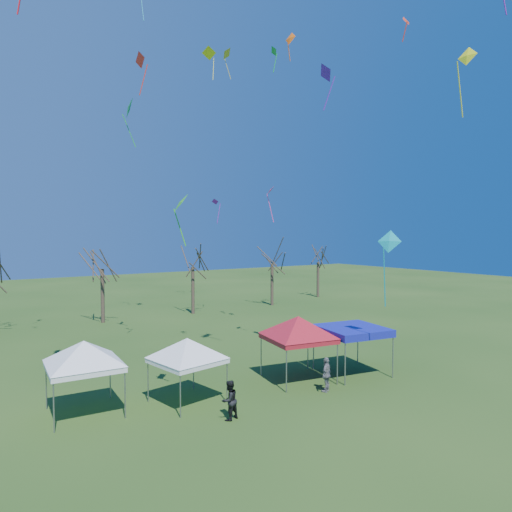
{
  "coord_description": "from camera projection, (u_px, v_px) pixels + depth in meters",
  "views": [
    {
      "loc": [
        -13.17,
        -15.3,
        7.63
      ],
      "look_at": [
        -0.85,
        3.0,
        6.56
      ],
      "focal_mm": 32.0,
      "sensor_mm": 36.0,
      "label": 1
    }
  ],
  "objects": [
    {
      "name": "kite_27",
      "position": [
        326.0,
        73.0,
        24.58
      ],
      "size": [
        0.85,
        1.19,
        2.64
      ],
      "rotation": [
        0.0,
        0.0,
        1.34
      ],
      "color": "#5218AB",
      "rests_on": "ground"
    },
    {
      "name": "kite_25",
      "position": [
        406.0,
        21.0,
        25.79
      ],
      "size": [
        0.7,
        0.46,
        1.49
      ],
      "rotation": [
        0.0,
        0.0,
        0.09
      ],
      "color": "red",
      "rests_on": "ground"
    },
    {
      "name": "kite_15",
      "position": [
        290.0,
        38.0,
        30.09
      ],
      "size": [
        0.47,
        0.94,
        1.88
      ],
      "rotation": [
        0.0,
        0.0,
        4.86
      ],
      "color": "#FF610D",
      "rests_on": "ground"
    },
    {
      "name": "kite_1",
      "position": [
        180.0,
        203.0,
        18.64
      ],
      "size": [
        0.95,
        1.16,
        2.22
      ],
      "rotation": [
        0.0,
        0.0,
        4.41
      ],
      "color": "green",
      "rests_on": "ground"
    },
    {
      "name": "tent_white_mid",
      "position": [
        187.0,
        342.0,
        20.55
      ],
      "size": [
        3.79,
        3.79,
        3.39
      ],
      "rotation": [
        0.0,
        0.0,
        0.18
      ],
      "color": "gray",
      "rests_on": "ground"
    },
    {
      "name": "tent_white_west",
      "position": [
        84.0,
        346.0,
        19.21
      ],
      "size": [
        4.1,
        4.1,
        3.62
      ],
      "rotation": [
        0.0,
        0.0,
        -0.06
      ],
      "color": "gray",
      "rests_on": "ground"
    },
    {
      "name": "tree_4",
      "position": [
        272.0,
        249.0,
        48.55
      ],
      "size": [
        3.58,
        3.58,
        7.89
      ],
      "color": "#3D2D21",
      "rests_on": "ground"
    },
    {
      "name": "kite_11",
      "position": [
        129.0,
        108.0,
        28.82
      ],
      "size": [
        1.0,
        1.49,
        3.09
      ],
      "rotation": [
        0.0,
        0.0,
        4.38
      ],
      "color": "#179B19",
      "rests_on": "ground"
    },
    {
      "name": "tree_5",
      "position": [
        318.0,
        250.0,
        54.94
      ],
      "size": [
        3.39,
        3.39,
        7.46
      ],
      "color": "#3D2D21",
      "rests_on": "ground"
    },
    {
      "name": "tree_2",
      "position": [
        102.0,
        250.0,
        38.96
      ],
      "size": [
        3.71,
        3.71,
        8.18
      ],
      "color": "#3D2D21",
      "rests_on": "ground"
    },
    {
      "name": "kite_6",
      "position": [
        226.0,
        54.0,
        44.42
      ],
      "size": [
        1.55,
        1.47,
        3.01
      ],
      "rotation": [
        0.0,
        0.0,
        3.81
      ],
      "color": "yellow",
      "rests_on": "ground"
    },
    {
      "name": "person_dark",
      "position": [
        229.0,
        400.0,
        18.69
      ],
      "size": [
        0.92,
        0.8,
        1.63
      ],
      "primitive_type": "imported",
      "rotation": [
        0.0,
        0.0,
        3.4
      ],
      "color": "black",
      "rests_on": "ground"
    },
    {
      "name": "tent_blue",
      "position": [
        352.0,
        331.0,
        24.85
      ],
      "size": [
        3.77,
        3.77,
        2.56
      ],
      "rotation": [
        0.0,
        0.0,
        -0.17
      ],
      "color": "gray",
      "rests_on": "ground"
    },
    {
      "name": "kite_3",
      "position": [
        209.0,
        53.0,
        44.1
      ],
      "size": [
        1.7,
        1.6,
        3.33
      ],
      "rotation": [
        0.0,
        0.0,
        2.53
      ],
      "color": "yellow",
      "rests_on": "ground"
    },
    {
      "name": "person_grey",
      "position": [
        326.0,
        374.0,
        22.03
      ],
      "size": [
        1.06,
        0.83,
        1.68
      ],
      "primitive_type": "imported",
      "rotation": [
        0.0,
        0.0,
        3.64
      ],
      "color": "slate",
      "rests_on": "ground"
    },
    {
      "name": "kite_17",
      "position": [
        270.0,
        191.0,
        30.28
      ],
      "size": [
        0.96,
        1.0,
        2.48
      ],
      "rotation": [
        0.0,
        0.0,
        4.03
      ],
      "color": "#F4369E",
      "rests_on": "ground"
    },
    {
      "name": "ground",
      "position": [
        309.0,
        405.0,
        20.39
      ],
      "size": [
        140.0,
        140.0,
        0.0
      ],
      "primitive_type": "plane",
      "color": "#254616",
      "rests_on": "ground"
    },
    {
      "name": "kite_5",
      "position": [
        389.0,
        243.0,
        21.65
      ],
      "size": [
        0.88,
        1.22,
        3.73
      ],
      "rotation": [
        0.0,
        0.0,
        5.13
      ],
      "color": "#0BA8B3",
      "rests_on": "ground"
    },
    {
      "name": "kite_0",
      "position": [
        467.0,
        58.0,
        23.08
      ],
      "size": [
        0.72,
        1.04,
        3.46
      ],
      "rotation": [
        0.0,
        0.0,
        4.79
      ],
      "color": "#FDFF1A",
      "rests_on": "ground"
    },
    {
      "name": "kite_18",
      "position": [
        274.0,
        52.0,
        31.47
      ],
      "size": [
        0.5,
        0.78,
        1.88
      ],
      "rotation": [
        0.0,
        0.0,
        1.41
      ],
      "color": "green",
      "rests_on": "ground"
    },
    {
      "name": "kite_24",
      "position": [
        141.0,
        61.0,
        25.46
      ],
      "size": [
        0.57,
        0.99,
        2.55
      ],
      "rotation": [
        0.0,
        0.0,
        1.78
      ],
      "color": "red",
      "rests_on": "ground"
    },
    {
      "name": "kite_22",
      "position": [
        216.0,
        203.0,
        42.15
      ],
      "size": [
        0.91,
        0.93,
        2.35
      ],
      "rotation": [
        0.0,
        0.0,
        2.2
      ],
      "color": "purple",
      "rests_on": "ground"
    },
    {
      "name": "tent_red",
      "position": [
        298.0,
        321.0,
        23.68
      ],
      "size": [
        4.34,
        4.34,
        3.89
      ],
      "rotation": [
        0.0,
        0.0,
        -0.17
      ],
      "color": "gray",
      "rests_on": "ground"
    },
    {
      "name": "tree_3",
      "position": [
        193.0,
        250.0,
        43.38
      ],
      "size": [
        3.59,
        3.59,
        7.91
      ],
      "color": "#3D2D21",
      "rests_on": "ground"
    }
  ]
}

